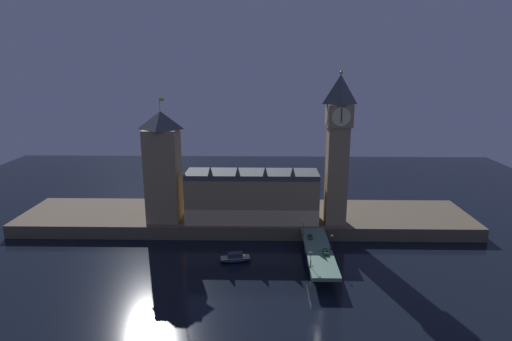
% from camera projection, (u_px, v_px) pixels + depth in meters
% --- Properties ---
extents(ground_plane, '(400.00, 400.00, 0.00)m').
position_uv_depth(ground_plane, '(241.00, 258.00, 176.71)').
color(ground_plane, black).
extents(embankment, '(220.00, 42.00, 6.14)m').
position_uv_depth(embankment, '(245.00, 218.00, 213.78)').
color(embankment, brown).
rests_on(embankment, ground_plane).
extents(parliament_hall, '(61.38, 18.10, 27.85)m').
position_uv_depth(parliament_hall, '(252.00, 196.00, 200.81)').
color(parliament_hall, '#9E845B').
rests_on(parliament_hall, embankment).
extents(clock_tower, '(11.38, 11.49, 69.13)m').
position_uv_depth(clock_tower, '(338.00, 145.00, 190.83)').
color(clock_tower, '#9E845B').
rests_on(clock_tower, embankment).
extents(victoria_tower, '(15.11, 15.11, 57.35)m').
position_uv_depth(victoria_tower, '(163.00, 166.00, 197.68)').
color(victoria_tower, '#9E845B').
rests_on(victoria_tower, embankment).
extents(bridge, '(10.32, 46.00, 6.22)m').
position_uv_depth(bridge, '(319.00, 254.00, 170.20)').
color(bridge, slate).
rests_on(bridge, ground_plane).
extents(car_northbound_lead, '(1.94, 4.18, 1.36)m').
position_uv_depth(car_northbound_lead, '(310.00, 237.00, 181.33)').
color(car_northbound_lead, '#235633').
rests_on(car_northbound_lead, bridge).
extents(car_southbound_lead, '(1.88, 4.61, 1.58)m').
position_uv_depth(car_southbound_lead, '(326.00, 252.00, 166.58)').
color(car_southbound_lead, '#235633').
rests_on(car_southbound_lead, bridge).
extents(pedestrian_near_rail, '(0.38, 0.38, 1.75)m').
position_uv_depth(pedestrian_near_rail, '(311.00, 262.00, 157.48)').
color(pedestrian_near_rail, black).
rests_on(pedestrian_near_rail, bridge).
extents(pedestrian_mid_walk, '(0.38, 0.38, 1.71)m').
position_uv_depth(pedestrian_mid_walk, '(330.00, 248.00, 169.81)').
color(pedestrian_mid_walk, black).
rests_on(pedestrian_mid_walk, bridge).
extents(street_lamp_near, '(1.34, 0.60, 6.20)m').
position_uv_depth(street_lamp_near, '(311.00, 257.00, 154.62)').
color(street_lamp_near, '#2D3333').
rests_on(street_lamp_near, bridge).
extents(street_lamp_mid, '(1.34, 0.60, 6.64)m').
position_uv_depth(street_lamp_mid, '(332.00, 240.00, 168.64)').
color(street_lamp_mid, '#2D3333').
rests_on(street_lamp_mid, bridge).
extents(street_lamp_far, '(1.34, 0.60, 6.72)m').
position_uv_depth(street_lamp_far, '(303.00, 226.00, 183.09)').
color(street_lamp_far, '#2D3333').
rests_on(street_lamp_far, bridge).
extents(boat_upstream, '(13.82, 7.01, 3.77)m').
position_uv_depth(boat_upstream, '(235.00, 258.00, 173.48)').
color(boat_upstream, '#1E2842').
rests_on(boat_upstream, ground_plane).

